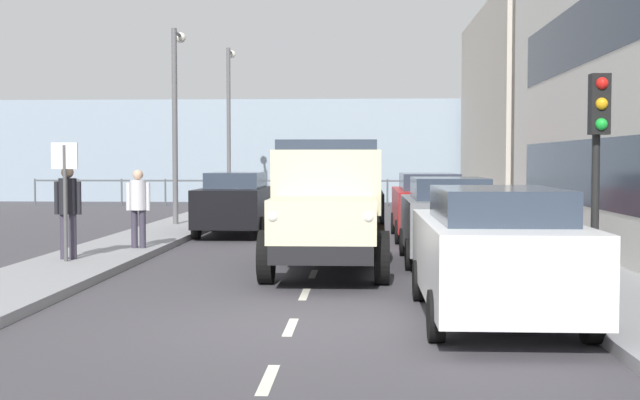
{
  "coord_description": "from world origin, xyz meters",
  "views": [
    {
      "loc": [
        -0.89,
        10.15,
        2.08
      ],
      "look_at": [
        0.32,
        -13.6,
        0.92
      ],
      "focal_mm": 47.02,
      "sensor_mm": 36.0,
      "label": 1
    }
  ],
  "objects_px": {
    "pedestrian_couple_a": "(138,202)",
    "lamp_post_far": "(229,112)",
    "lamp_post_promenade": "(176,107)",
    "car_black_oppositeside_0": "(235,203)",
    "pedestrian_with_bag": "(68,204)",
    "car_grey_kerbside_1": "(448,219)",
    "street_sign": "(65,180)",
    "car_white_kerbside_near": "(495,251)",
    "car_red_kerbside_2": "(428,205)",
    "truck_vintage_cream": "(327,209)",
    "traffic_light_near": "(598,133)"
  },
  "relations": [
    {
      "from": "lamp_post_promenade",
      "to": "lamp_post_far",
      "type": "xyz_separation_m",
      "value": [
        -0.15,
        -9.12,
        0.33
      ]
    },
    {
      "from": "pedestrian_with_bag",
      "to": "pedestrian_couple_a",
      "type": "relative_size",
      "value": 1.06
    },
    {
      "from": "car_red_kerbside_2",
      "to": "traffic_light_near",
      "type": "relative_size",
      "value": 1.41
    },
    {
      "from": "car_black_oppositeside_0",
      "to": "lamp_post_promenade",
      "type": "bearing_deg",
      "value": -45.45
    },
    {
      "from": "car_red_kerbside_2",
      "to": "lamp_post_far",
      "type": "bearing_deg",
      "value": -59.44
    },
    {
      "from": "lamp_post_far",
      "to": "pedestrian_with_bag",
      "type": "bearing_deg",
      "value": 89.21
    },
    {
      "from": "traffic_light_near",
      "to": "street_sign",
      "type": "bearing_deg",
      "value": -17.17
    },
    {
      "from": "pedestrian_couple_a",
      "to": "lamp_post_promenade",
      "type": "height_order",
      "value": "lamp_post_promenade"
    },
    {
      "from": "pedestrian_couple_a",
      "to": "traffic_light_near",
      "type": "distance_m",
      "value": 9.98
    },
    {
      "from": "truck_vintage_cream",
      "to": "lamp_post_promenade",
      "type": "height_order",
      "value": "lamp_post_promenade"
    },
    {
      "from": "car_grey_kerbside_1",
      "to": "car_red_kerbside_2",
      "type": "bearing_deg",
      "value": -90.0
    },
    {
      "from": "car_white_kerbside_near",
      "to": "pedestrian_with_bag",
      "type": "xyz_separation_m",
      "value": [
        7.4,
        -4.99,
        0.32
      ]
    },
    {
      "from": "car_black_oppositeside_0",
      "to": "traffic_light_near",
      "type": "relative_size",
      "value": 1.26
    },
    {
      "from": "car_grey_kerbside_1",
      "to": "car_red_kerbside_2",
      "type": "relative_size",
      "value": 0.85
    },
    {
      "from": "car_white_kerbside_near",
      "to": "traffic_light_near",
      "type": "xyz_separation_m",
      "value": [
        -1.8,
        -1.83,
        1.58
      ]
    },
    {
      "from": "car_black_oppositeside_0",
      "to": "street_sign",
      "type": "xyz_separation_m",
      "value": [
        2.13,
        7.25,
        0.79
      ]
    },
    {
      "from": "car_white_kerbside_near",
      "to": "truck_vintage_cream",
      "type": "bearing_deg",
      "value": -61.31
    },
    {
      "from": "pedestrian_with_bag",
      "to": "car_black_oppositeside_0",
      "type": "bearing_deg",
      "value": -107.66
    },
    {
      "from": "truck_vintage_cream",
      "to": "lamp_post_promenade",
      "type": "distance_m",
      "value": 11.19
    },
    {
      "from": "car_black_oppositeside_0",
      "to": "lamp_post_far",
      "type": "xyz_separation_m",
      "value": [
        1.95,
        -11.25,
        3.1
      ]
    },
    {
      "from": "pedestrian_with_bag",
      "to": "traffic_light_near",
      "type": "distance_m",
      "value": 9.8
    },
    {
      "from": "car_white_kerbside_near",
      "to": "lamp_post_far",
      "type": "relative_size",
      "value": 0.7
    },
    {
      "from": "car_black_oppositeside_0",
      "to": "pedestrian_with_bag",
      "type": "relative_size",
      "value": 2.24
    },
    {
      "from": "pedestrian_with_bag",
      "to": "lamp_post_promenade",
      "type": "bearing_deg",
      "value": -90.63
    },
    {
      "from": "street_sign",
      "to": "car_red_kerbside_2",
      "type": "bearing_deg",
      "value": -138.9
    },
    {
      "from": "car_black_oppositeside_0",
      "to": "lamp_post_promenade",
      "type": "xyz_separation_m",
      "value": [
        2.1,
        -2.13,
        2.77
      ]
    },
    {
      "from": "lamp_post_far",
      "to": "car_black_oppositeside_0",
      "type": "bearing_deg",
      "value": 99.83
    },
    {
      "from": "car_red_kerbside_2",
      "to": "car_grey_kerbside_1",
      "type": "bearing_deg",
      "value": 90.0
    },
    {
      "from": "car_white_kerbside_near",
      "to": "car_grey_kerbside_1",
      "type": "bearing_deg",
      "value": -90.0
    },
    {
      "from": "car_white_kerbside_near",
      "to": "pedestrian_with_bag",
      "type": "relative_size",
      "value": 2.51
    },
    {
      "from": "pedestrian_with_bag",
      "to": "car_grey_kerbside_1",
      "type": "bearing_deg",
      "value": -172.47
    },
    {
      "from": "lamp_post_promenade",
      "to": "car_black_oppositeside_0",
      "type": "bearing_deg",
      "value": 134.55
    },
    {
      "from": "pedestrian_with_bag",
      "to": "pedestrian_couple_a",
      "type": "xyz_separation_m",
      "value": [
        -0.81,
        -2.09,
        -0.06
      ]
    },
    {
      "from": "car_red_kerbside_2",
      "to": "traffic_light_near",
      "type": "xyz_separation_m",
      "value": [
        -1.8,
        9.21,
        1.58
      ]
    },
    {
      "from": "truck_vintage_cream",
      "to": "pedestrian_with_bag",
      "type": "height_order",
      "value": "truck_vintage_cream"
    },
    {
      "from": "car_red_kerbside_2",
      "to": "car_white_kerbside_near",
      "type": "bearing_deg",
      "value": 90.0
    },
    {
      "from": "traffic_light_near",
      "to": "lamp_post_far",
      "type": "relative_size",
      "value": 0.5
    },
    {
      "from": "lamp_post_far",
      "to": "car_grey_kerbside_1",
      "type": "bearing_deg",
      "value": 112.59
    },
    {
      "from": "pedestrian_couple_a",
      "to": "lamp_post_promenade",
      "type": "bearing_deg",
      "value": -84.17
    },
    {
      "from": "car_white_kerbside_near",
      "to": "car_red_kerbside_2",
      "type": "distance_m",
      "value": 11.04
    },
    {
      "from": "car_black_oppositeside_0",
      "to": "pedestrian_couple_a",
      "type": "distance_m",
      "value": 5.02
    },
    {
      "from": "car_grey_kerbside_1",
      "to": "lamp_post_far",
      "type": "bearing_deg",
      "value": -67.41
    },
    {
      "from": "pedestrian_couple_a",
      "to": "street_sign",
      "type": "relative_size",
      "value": 0.76
    },
    {
      "from": "truck_vintage_cream",
      "to": "car_white_kerbside_near",
      "type": "xyz_separation_m",
      "value": [
        -2.35,
        4.3,
        -0.28
      ]
    },
    {
      "from": "street_sign",
      "to": "lamp_post_promenade",
      "type": "bearing_deg",
      "value": -90.18
    },
    {
      "from": "car_grey_kerbside_1",
      "to": "street_sign",
      "type": "height_order",
      "value": "street_sign"
    },
    {
      "from": "car_black_oppositeside_0",
      "to": "pedestrian_with_bag",
      "type": "xyz_separation_m",
      "value": [
        2.2,
        6.91,
        0.32
      ]
    },
    {
      "from": "pedestrian_couple_a",
      "to": "lamp_post_far",
      "type": "bearing_deg",
      "value": -88.0
    },
    {
      "from": "street_sign",
      "to": "truck_vintage_cream",
      "type": "bearing_deg",
      "value": 175.95
    },
    {
      "from": "car_white_kerbside_near",
      "to": "lamp_post_far",
      "type": "bearing_deg",
      "value": -72.84
    }
  ]
}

